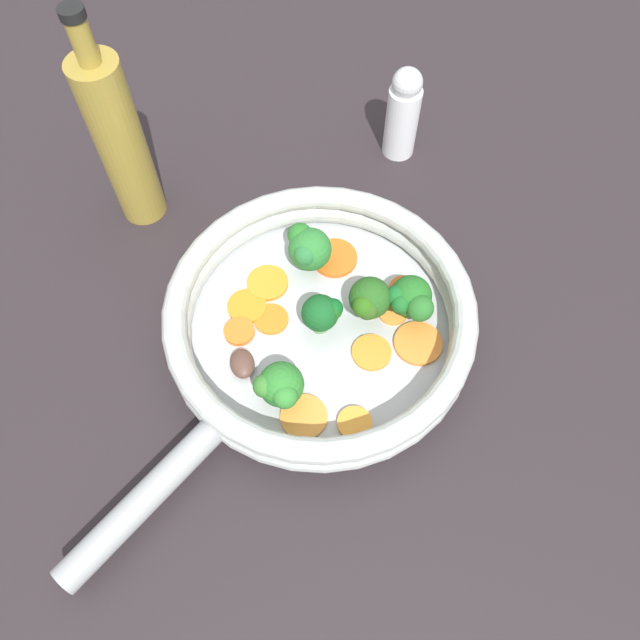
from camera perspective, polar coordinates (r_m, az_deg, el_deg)
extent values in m
plane|color=#272023|center=(0.63, 0.00, -1.36)|extent=(4.00, 4.00, 0.00)
cylinder|color=#B2B5B7|center=(0.62, 0.00, -1.03)|extent=(0.27, 0.27, 0.02)
torus|color=#B5BBB5|center=(0.60, 0.00, -0.17)|extent=(0.30, 0.30, 0.02)
torus|color=#B5BBB5|center=(0.58, 0.00, 0.94)|extent=(0.30, 0.30, 0.02)
cylinder|color=#999B9E|center=(0.56, -15.66, -15.40)|extent=(0.15, 0.12, 0.03)
sphere|color=#AFB0B6|center=(0.59, -10.87, -6.39)|extent=(0.01, 0.01, 0.01)
sphere|color=#B6B3BB|center=(0.56, -5.38, -11.19)|extent=(0.01, 0.01, 0.01)
cylinder|color=orange|center=(0.61, 8.96, -2.12)|extent=(0.06, 0.06, 0.00)
cylinder|color=orange|center=(0.61, -7.39, -1.04)|extent=(0.04, 0.04, 0.01)
cylinder|color=orange|center=(0.64, 7.79, 2.76)|extent=(0.05, 0.05, 0.00)
cylinder|color=orange|center=(0.62, -4.48, 0.07)|extent=(0.05, 0.05, 0.00)
cylinder|color=#F99A3B|center=(0.62, 6.64, 0.88)|extent=(0.04, 0.04, 0.00)
cylinder|color=orange|center=(0.57, -1.48, -8.83)|extent=(0.05, 0.05, 0.00)
cylinder|color=orange|center=(0.65, 1.34, 5.70)|extent=(0.06, 0.06, 0.01)
cylinder|color=orange|center=(0.57, 3.18, -9.41)|extent=(0.04, 0.04, 0.01)
cylinder|color=orange|center=(0.64, -4.81, 3.40)|extent=(0.05, 0.05, 0.01)
cylinder|color=orange|center=(0.60, 4.73, -2.97)|extent=(0.04, 0.04, 0.00)
cylinder|color=orange|center=(0.63, -6.69, 1.24)|extent=(0.05, 0.05, 0.00)
cylinder|color=#618D52|center=(0.65, -0.90, 5.46)|extent=(0.01, 0.01, 0.02)
sphere|color=#2A742F|center=(0.63, -0.92, 6.49)|extent=(0.04, 0.04, 0.04)
sphere|color=#276C34|center=(0.62, -1.79, 5.93)|extent=(0.02, 0.02, 0.02)
sphere|color=#256D25|center=(0.63, -1.71, 7.77)|extent=(0.03, 0.03, 0.03)
cylinder|color=#6D9A4F|center=(0.62, 8.19, 0.96)|extent=(0.01, 0.01, 0.01)
sphere|color=#216420|center=(0.60, 8.41, 1.86)|extent=(0.04, 0.04, 0.04)
sphere|color=#175E24|center=(0.60, 7.12, 2.04)|extent=(0.02, 0.02, 0.02)
sphere|color=#195C21|center=(0.59, 7.40, 1.49)|extent=(0.02, 0.02, 0.02)
sphere|color=#266525|center=(0.59, 9.14, 1.10)|extent=(0.03, 0.03, 0.03)
cylinder|color=#6E9B60|center=(0.61, 0.04, 0.16)|extent=(0.02, 0.02, 0.02)
sphere|color=#145220|center=(0.59, 0.04, 1.08)|extent=(0.04, 0.04, 0.04)
sphere|color=#0E531E|center=(0.59, 1.25, 1.07)|extent=(0.02, 0.02, 0.02)
sphere|color=#175216|center=(0.59, 1.10, 0.66)|extent=(0.02, 0.02, 0.02)
cylinder|color=#7F9853|center=(0.58, -3.47, -6.63)|extent=(0.01, 0.01, 0.01)
sphere|color=#2B752A|center=(0.56, -3.57, -5.89)|extent=(0.04, 0.04, 0.04)
sphere|color=#34742A|center=(0.55, -5.06, -6.02)|extent=(0.02, 0.02, 0.02)
sphere|color=#307D2E|center=(0.55, -3.23, -6.95)|extent=(0.02, 0.02, 0.02)
cylinder|color=#82A36C|center=(0.61, 4.46, 1.05)|extent=(0.01, 0.01, 0.02)
sphere|color=#23561B|center=(0.60, 4.59, 2.03)|extent=(0.04, 0.04, 0.04)
sphere|color=#285B13|center=(0.58, 4.02, 1.30)|extent=(0.02, 0.02, 0.02)
sphere|color=#2A5018|center=(0.59, 4.38, 1.03)|extent=(0.02, 0.02, 0.02)
ellipsoid|color=brown|center=(0.59, -7.12, -3.98)|extent=(0.02, 0.03, 0.01)
cylinder|color=white|center=(0.75, 7.47, 17.51)|extent=(0.04, 0.04, 0.09)
sphere|color=silver|center=(0.72, 7.99, 20.67)|extent=(0.03, 0.03, 0.03)
cylinder|color=olive|center=(0.68, -17.68, 14.98)|extent=(0.05, 0.05, 0.19)
cylinder|color=olive|center=(0.60, -20.90, 22.74)|extent=(0.02, 0.02, 0.04)
cylinder|color=black|center=(0.59, -21.76, 24.66)|extent=(0.02, 0.02, 0.01)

